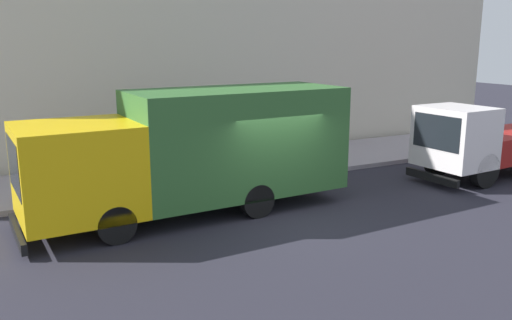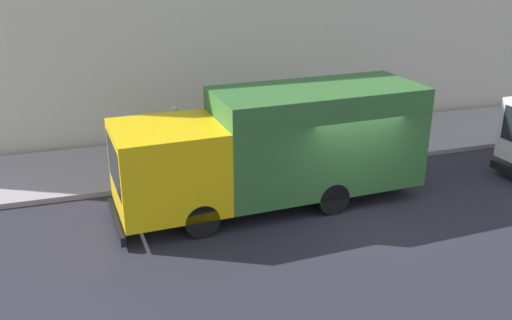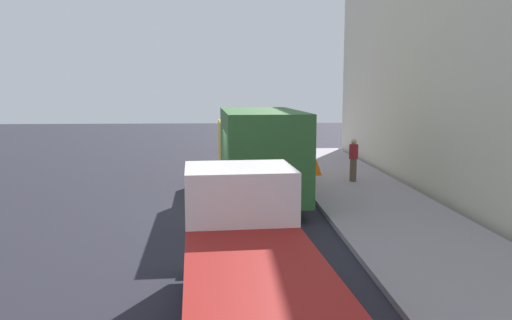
{
  "view_description": "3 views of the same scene",
  "coord_description": "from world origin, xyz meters",
  "px_view_note": "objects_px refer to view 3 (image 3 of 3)",
  "views": [
    {
      "loc": [
        -11.22,
        6.41,
        4.34
      ],
      "look_at": [
        0.95,
        0.22,
        1.26
      ],
      "focal_mm": 37.34,
      "sensor_mm": 36.0,
      "label": 1
    },
    {
      "loc": [
        -11.97,
        6.6,
        6.65
      ],
      "look_at": [
        0.96,
        2.44,
        1.4
      ],
      "focal_mm": 39.48,
      "sensor_mm": 36.0,
      "label": 2
    },
    {
      "loc": [
        0.08,
        -15.71,
        3.84
      ],
      "look_at": [
        1.1,
        2.1,
        1.29
      ],
      "focal_mm": 35.24,
      "sensor_mm": 36.0,
      "label": 3
    }
  ],
  "objects_px": {
    "large_utility_truck": "(257,150)",
    "pedestrian_walking": "(353,159)",
    "small_flatbed_truck": "(247,251)",
    "traffic_cone_orange": "(316,167)"
  },
  "relations": [
    {
      "from": "small_flatbed_truck",
      "to": "traffic_cone_orange",
      "type": "xyz_separation_m",
      "value": [
        3.51,
        13.06,
        -0.66
      ]
    },
    {
      "from": "large_utility_truck",
      "to": "small_flatbed_truck",
      "type": "distance_m",
      "value": 9.47
    },
    {
      "from": "pedestrian_walking",
      "to": "traffic_cone_orange",
      "type": "xyz_separation_m",
      "value": [
        -1.19,
        1.61,
        -0.57
      ]
    },
    {
      "from": "large_utility_truck",
      "to": "pedestrian_walking",
      "type": "distance_m",
      "value": 4.5
    },
    {
      "from": "small_flatbed_truck",
      "to": "large_utility_truck",
      "type": "bearing_deg",
      "value": 81.56
    },
    {
      "from": "pedestrian_walking",
      "to": "traffic_cone_orange",
      "type": "distance_m",
      "value": 2.08
    },
    {
      "from": "pedestrian_walking",
      "to": "small_flatbed_truck",
      "type": "bearing_deg",
      "value": -33.62
    },
    {
      "from": "large_utility_truck",
      "to": "pedestrian_walking",
      "type": "bearing_deg",
      "value": 24.09
    },
    {
      "from": "large_utility_truck",
      "to": "pedestrian_walking",
      "type": "height_order",
      "value": "large_utility_truck"
    },
    {
      "from": "large_utility_truck",
      "to": "traffic_cone_orange",
      "type": "bearing_deg",
      "value": 49.67
    }
  ]
}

